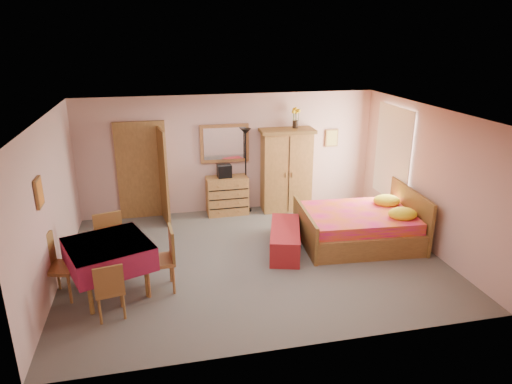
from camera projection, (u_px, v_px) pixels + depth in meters
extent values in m
plane|color=slate|center=(254.00, 258.00, 8.16)|extent=(6.50, 6.50, 0.00)
plane|color=brown|center=(254.00, 113.00, 7.30)|extent=(6.50, 6.50, 0.00)
cube|color=#CA9E92|center=(230.00, 154.00, 10.03)|extent=(6.50, 0.10, 2.60)
cube|color=#CA9E92|center=(298.00, 256.00, 5.42)|extent=(6.50, 0.10, 2.60)
cube|color=#CA9E92|center=(50.00, 204.00, 7.07)|extent=(0.10, 5.00, 2.60)
cube|color=#CA9E92|center=(426.00, 177.00, 8.39)|extent=(0.10, 5.00, 2.60)
cube|color=#9E6B35|center=(143.00, 171.00, 9.71)|extent=(1.06, 0.12, 2.15)
cube|color=white|center=(393.00, 154.00, 9.44)|extent=(0.08, 1.40, 1.95)
cube|color=orange|center=(39.00, 192.00, 6.39)|extent=(0.04, 0.32, 0.42)
cube|color=#D8BF59|center=(332.00, 138.00, 10.40)|extent=(0.30, 0.04, 0.40)
cube|color=#AF763B|center=(227.00, 195.00, 10.06)|extent=(0.90, 0.46, 0.85)
cube|color=white|center=(225.00, 143.00, 9.88)|extent=(1.06, 0.06, 0.84)
cube|color=black|center=(224.00, 171.00, 9.87)|extent=(0.31, 0.24, 0.28)
cube|color=black|center=(246.00, 171.00, 10.06)|extent=(0.30, 0.30, 1.88)
cube|color=#AF7A3B|center=(286.00, 170.00, 10.14)|extent=(1.21, 0.66, 1.85)
cube|color=yellow|center=(296.00, 118.00, 9.88)|extent=(0.19, 0.19, 0.45)
cube|color=#DD1572|center=(358.00, 217.00, 8.65)|extent=(2.30, 1.87, 1.01)
cube|color=maroon|center=(285.00, 239.00, 8.36)|extent=(0.89, 1.49, 0.47)
cube|color=maroon|center=(110.00, 268.00, 6.96)|extent=(1.48, 1.48, 0.85)
cube|color=olive|center=(109.00, 289.00, 6.37)|extent=(0.46, 0.46, 0.87)
cube|color=#B0713B|center=(112.00, 246.00, 7.50)|extent=(0.56, 0.56, 1.01)
cube|color=#AB6E3A|center=(61.00, 267.00, 6.83)|extent=(0.57, 0.57, 1.00)
cube|color=#A46737|center=(159.00, 260.00, 7.01)|extent=(0.50, 0.50, 1.02)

